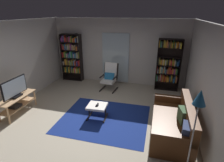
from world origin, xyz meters
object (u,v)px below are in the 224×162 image
Objects in this scene: floor_lamp_by_sofa at (198,110)px; leather_sofa at (174,123)px; television at (15,88)px; cell_phone at (97,106)px; ottoman at (97,107)px; tv_remote at (98,104)px; bookshelf_near_tv at (72,56)px; bookshelf_near_sofa at (168,65)px; lounge_armchair at (110,76)px; tv_stand at (17,103)px; wall_clock at (77,37)px.

leather_sofa is at bearing 96.12° from floor_lamp_by_sofa.
television is 6.40× the size of cell_phone.
television is at bearing -171.69° from ottoman.
cell_phone is at bearing -113.27° from tv_remote.
bookshelf_near_tv reaches higher than ottoman.
television is 0.46× the size of bookshelf_near_sofa.
tv_remote is at bearing -83.75° from lounge_armchair.
bookshelf_near_sofa is at bearing 35.02° from tv_stand.
bookshelf_near_tv reaches higher than tv_remote.
bookshelf_near_sofa is at bearing 34.88° from television.
lounge_armchair is at bearing -165.78° from bookshelf_near_sofa.
television is at bearing 179.59° from cell_phone.
wall_clock is (0.51, 3.15, 1.06)m from television.
tv_stand is at bearing -177.99° from leather_sofa.
wall_clock is at bearing 132.65° from floor_lamp_by_sofa.
floor_lamp_by_sofa is 6.13× the size of wall_clock.
floor_lamp_by_sofa is at bearing -14.68° from tv_stand.
floor_lamp_by_sofa is (0.29, -4.15, 0.46)m from bookshelf_near_sofa.
floor_lamp_by_sofa reaches higher than television.
bookshelf_near_sofa is 3.30m from cell_phone.
tv_stand is at bearing 172.94° from tv_remote.
tv_remote is at bearing 60.84° from ottoman.
cell_phone is (-1.89, -2.64, -0.58)m from bookshelf_near_sofa.
bookshelf_near_sofa is at bearing 54.02° from ottoman.
floor_lamp_by_sofa is at bearing -42.61° from cell_phone.
wall_clock reaches higher than cell_phone.
tv_stand is at bearing -99.21° from wall_clock.
lounge_armchair is at bearing 79.87° from tv_remote.
bookshelf_near_sofa reaches higher than tv_remote.
lounge_armchair is 2.12m from cell_phone.
ottoman is at bearing 144.76° from floor_lamp_by_sofa.
leather_sofa is at bearing -86.96° from bookshelf_near_sofa.
lounge_armchair reaches higher than tv_stand.
television reaches higher than cell_phone.
ottoman is at bearing -84.26° from lounge_armchair.
bookshelf_near_tv reaches higher than television.
bookshelf_near_tv is 0.83m from wall_clock.
leather_sofa is 1.77m from floor_lamp_by_sofa.
floor_lamp_by_sofa is 5.94m from wall_clock.
cell_phone is (2.35, 0.32, 0.06)m from tv_stand.
bookshelf_near_tv is at bearing 127.39° from ottoman.
bookshelf_near_sofa reaches higher than television.
bookshelf_near_sofa is 1.09× the size of floor_lamp_by_sofa.
leather_sofa is 1.90× the size of lounge_armchair.
lounge_armchair is 2.21m from wall_clock.
cell_phone is (2.35, 0.31, -0.39)m from television.
floor_lamp_by_sofa is at bearing -83.88° from leather_sofa.
tv_remote is at bearing -126.05° from bookshelf_near_sofa.
tv_remote is at bearing -56.51° from wall_clock.
leather_sofa is at bearing 1.78° from television.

